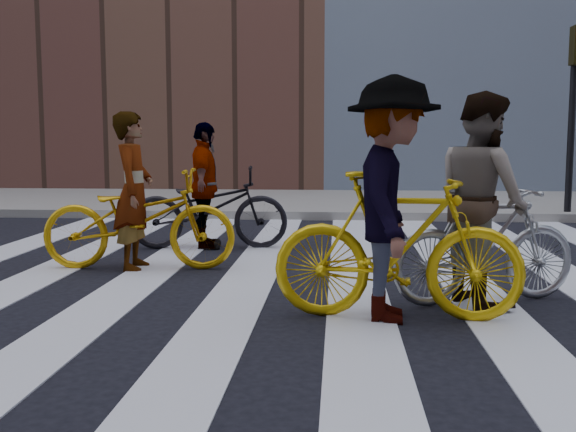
# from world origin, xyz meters

# --- Properties ---
(ground) EXTENTS (100.00, 100.00, 0.00)m
(ground) POSITION_xyz_m (0.00, 0.00, 0.00)
(ground) COLOR black
(ground) RESTS_ON ground
(sidewalk_far) EXTENTS (100.00, 5.00, 0.15)m
(sidewalk_far) POSITION_xyz_m (0.00, 7.50, 0.07)
(sidewalk_far) COLOR gray
(sidewalk_far) RESTS_ON ground
(zebra_crosswalk) EXTENTS (8.25, 10.00, 0.01)m
(zebra_crosswalk) POSITION_xyz_m (0.00, 0.00, 0.01)
(zebra_crosswalk) COLOR silver
(zebra_crosswalk) RESTS_ON ground
(traffic_signal) EXTENTS (0.22, 0.42, 3.33)m
(traffic_signal) POSITION_xyz_m (4.40, 5.32, 2.28)
(traffic_signal) COLOR black
(traffic_signal) RESTS_ON ground
(bike_yellow_left) EXTENTS (2.16, 0.87, 1.11)m
(bike_yellow_left) POSITION_xyz_m (-1.83, 0.48, 0.56)
(bike_yellow_left) COLOR #DB9F0C
(bike_yellow_left) RESTS_ON ground
(bike_silver_mid) EXTENTS (1.82, 1.03, 1.05)m
(bike_silver_mid) POSITION_xyz_m (1.66, -0.81, 0.53)
(bike_silver_mid) COLOR #999DA2
(bike_silver_mid) RESTS_ON ground
(bike_yellow_right) EXTENTS (2.01, 0.71, 1.19)m
(bike_yellow_right) POSITION_xyz_m (0.84, -1.42, 0.59)
(bike_yellow_right) COLOR yellow
(bike_yellow_right) RESTS_ON ground
(bike_dark_rear) EXTENTS (2.13, 0.96, 1.08)m
(bike_dark_rear) POSITION_xyz_m (-1.33, 1.90, 0.54)
(bike_dark_rear) COLOR black
(bike_dark_rear) RESTS_ON ground
(rider_left) EXTENTS (0.45, 0.66, 1.73)m
(rider_left) POSITION_xyz_m (-1.88, 0.48, 0.87)
(rider_left) COLOR slate
(rider_left) RESTS_ON ground
(rider_mid) EXTENTS (0.95, 1.07, 1.84)m
(rider_mid) POSITION_xyz_m (1.61, -0.81, 0.92)
(rider_mid) COLOR slate
(rider_mid) RESTS_ON ground
(rider_right) EXTENTS (0.81, 1.30, 1.93)m
(rider_right) POSITION_xyz_m (0.79, -1.42, 0.96)
(rider_right) COLOR slate
(rider_right) RESTS_ON ground
(rider_rear) EXTENTS (0.52, 1.01, 1.65)m
(rider_rear) POSITION_xyz_m (-1.38, 1.90, 0.82)
(rider_rear) COLOR slate
(rider_rear) RESTS_ON ground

